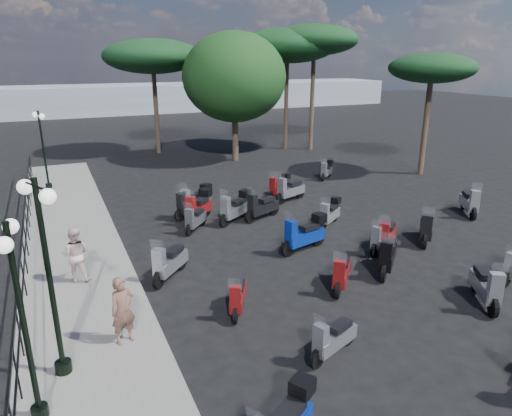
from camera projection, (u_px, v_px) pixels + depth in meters
name	position (u px, v px, depth m)	size (l,w,h in m)	color
ground	(328.00, 278.00, 13.02)	(120.00, 120.00, 0.00)	black
sidewalk	(78.00, 275.00, 13.04)	(3.00, 30.00, 0.15)	slate
railing	(23.00, 259.00, 12.09)	(0.04, 26.04, 1.10)	black
lamp_post_0	(22.00, 312.00, 7.15)	(0.29, 1.05, 3.55)	black
lamp_post_1	(48.00, 268.00, 8.20)	(0.63, 1.08, 3.91)	black
lamp_post_2	(43.00, 145.00, 20.81)	(0.52, 1.01, 3.58)	black
woman	(123.00, 310.00, 9.62)	(0.55, 0.36, 1.51)	brown
pedestrian_far	(76.00, 254.00, 12.32)	(0.75, 0.58, 1.54)	beige
scooter_2	(238.00, 297.00, 11.14)	(0.85, 1.34, 1.18)	black
scooter_3	(169.00, 263.00, 12.80)	(1.32, 1.36, 1.42)	black
scooter_4	(195.00, 220.00, 16.41)	(1.11, 1.19, 1.22)	black
scooter_5	(199.00, 208.00, 17.33)	(1.44, 1.40, 1.46)	black
scooter_7	(333.00, 339.00, 9.46)	(1.46, 0.73, 1.21)	black
scooter_8	(341.00, 273.00, 12.26)	(1.19, 1.28, 1.31)	black
scooter_9	(304.00, 234.00, 14.66)	(1.84, 0.77, 1.49)	black
scooter_10	(235.00, 208.00, 17.26)	(1.63, 1.14, 1.46)	black
scooter_11	(193.00, 204.00, 17.80)	(1.65, 0.89, 1.38)	black
scooter_14	(387.00, 256.00, 13.17)	(1.42, 1.36, 1.47)	black
scooter_15	(382.00, 239.00, 14.65)	(1.44, 0.85, 1.24)	black
scooter_16	(262.00, 207.00, 17.55)	(1.71, 0.86, 1.42)	black
scooter_17	(290.00, 190.00, 19.75)	(1.74, 0.87, 1.45)	black
scooter_20	(486.00, 287.00, 11.47)	(1.06, 1.58, 1.42)	black
scooter_21	(387.00, 236.00, 14.77)	(1.43, 1.16, 1.38)	black
scooter_22	(330.00, 214.00, 16.88)	(1.39, 1.05, 1.27)	black
scooter_23	(279.00, 187.00, 20.28)	(1.46, 1.04, 1.31)	black
scooter_27	(426.00, 228.00, 15.37)	(1.34, 1.38, 1.44)	black
scooter_28	(470.00, 203.00, 18.05)	(1.14, 1.62, 1.48)	black
scooter_29	(327.00, 170.00, 23.48)	(1.22, 1.07, 1.18)	black
scooter_31	(196.00, 201.00, 18.12)	(1.63, 1.14, 1.46)	black
broadleaf_tree	(234.00, 77.00, 26.31)	(6.03, 6.03, 7.45)	#38281E
pine_0	(287.00, 46.00, 29.23)	(6.31, 6.31, 7.80)	#38281E
pine_1	(314.00, 40.00, 28.87)	(5.57, 5.57, 8.01)	#38281E
pine_2	(152.00, 56.00, 28.10)	(6.09, 6.09, 7.12)	#38281E
pine_3	(432.00, 69.00, 22.89)	(4.33, 4.33, 6.24)	#38281E
distant_hills	(110.00, 99.00, 51.44)	(70.00, 8.00, 3.00)	gray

